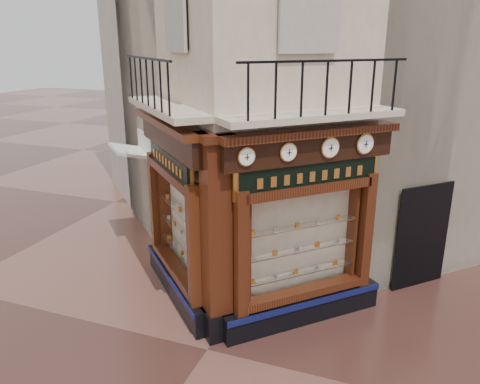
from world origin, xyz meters
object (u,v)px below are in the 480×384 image
at_px(clock_b, 288,152).
at_px(clock_c, 330,148).
at_px(clock_d, 365,144).
at_px(awning, 136,243).
at_px(clock_a, 246,157).
at_px(signboard_right, 310,176).
at_px(corner_pilaster, 216,243).
at_px(signboard_left, 169,162).

relative_size(clock_b, clock_c, 0.87).
height_order(clock_d, awning, clock_d).
bearing_deg(clock_a, signboard_right, 4.66).
xyz_separation_m(corner_pilaster, clock_a, (0.58, -0.02, 1.67)).
height_order(corner_pilaster, clock_a, corner_pilaster).
bearing_deg(signboard_right, corner_pilaster, 169.75).
xyz_separation_m(clock_a, awning, (-4.46, 3.19, -3.62)).
height_order(clock_c, awning, clock_c).
height_order(clock_d, signboard_right, clock_d).
xyz_separation_m(signboard_left, signboard_right, (2.92, -0.00, -0.00)).
bearing_deg(clock_a, signboard_left, 108.09).
height_order(clock_c, signboard_right, clock_c).
bearing_deg(corner_pilaster, awning, 95.73).
relative_size(clock_b, clock_d, 0.86).
bearing_deg(clock_d, signboard_left, 145.55).
xyz_separation_m(clock_b, awning, (-5.03, 2.62, -3.62)).
bearing_deg(clock_c, awning, 115.42).
height_order(corner_pilaster, clock_d, corner_pilaster).
bearing_deg(awning, clock_d, -148.17).
relative_size(awning, signboard_left, 0.70).
bearing_deg(corner_pilaster, clock_d, -8.50).
xyz_separation_m(clock_a, signboard_right, (0.88, 1.04, -0.52)).
bearing_deg(clock_b, signboard_left, 124.84).
distance_m(clock_b, signboard_left, 2.70).
height_order(clock_a, clock_b, clock_b).
bearing_deg(signboard_left, clock_a, -161.91).
bearing_deg(signboard_left, corner_pilaster, -169.75).
relative_size(corner_pilaster, clock_b, 11.66).
height_order(corner_pilaster, awning, corner_pilaster).
height_order(clock_c, clock_d, clock_d).
distance_m(clock_b, clock_d, 1.66).
bearing_deg(clock_d, awning, 121.83).
distance_m(clock_a, signboard_right, 1.46).
height_order(clock_b, clock_c, clock_c).
height_order(clock_a, clock_d, clock_d).
bearing_deg(signboard_right, clock_d, -5.70).
xyz_separation_m(corner_pilaster, clock_b, (1.15, 0.55, 1.67)).
xyz_separation_m(corner_pilaster, awning, (-3.88, 3.17, -1.95)).
bearing_deg(clock_c, signboard_left, 137.64).
bearing_deg(clock_a, clock_c, 0.00).
relative_size(corner_pilaster, clock_c, 10.13).
relative_size(clock_b, awning, 0.24).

